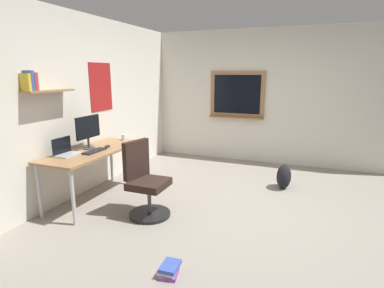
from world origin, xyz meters
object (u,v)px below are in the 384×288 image
object	(u,v)px
desk	(94,155)
office_chair	(145,184)
backpack	(284,177)
book_stack_on_floor	(169,269)
monitor_primary	(88,130)
coffee_mug	(124,137)
laptop	(66,151)
keyboard	(95,151)
computer_mouse	(107,146)

from	to	relation	value
desk	office_chair	size ratio (longest dim) A/B	1.67
backpack	book_stack_on_floor	bearing A→B (deg)	164.24
monitor_primary	coffee_mug	xyz separation A→B (m)	(0.65, -0.13, -0.22)
desk	coffee_mug	xyz separation A→B (m)	(0.69, -0.03, 0.11)
office_chair	laptop	distance (m)	1.13
office_chair	keyboard	bearing A→B (deg)	83.57
office_chair	computer_mouse	world-z (taller)	office_chair
monitor_primary	book_stack_on_floor	world-z (taller)	monitor_primary
laptop	keyboard	world-z (taller)	laptop
desk	book_stack_on_floor	distance (m)	2.15
computer_mouse	book_stack_on_floor	xyz separation A→B (m)	(-1.35, -1.63, -0.69)
coffee_mug	keyboard	bearing A→B (deg)	-176.29
laptop	backpack	bearing A→B (deg)	-55.34
coffee_mug	backpack	size ratio (longest dim) A/B	0.24
monitor_primary	keyboard	size ratio (longest dim) A/B	1.25
office_chair	backpack	distance (m)	2.23
computer_mouse	monitor_primary	bearing A→B (deg)	131.13
laptop	coffee_mug	distance (m)	1.06
keyboard	coffee_mug	xyz separation A→B (m)	(0.77, 0.05, 0.04)
office_chair	computer_mouse	distance (m)	0.96
office_chair	computer_mouse	xyz separation A→B (m)	(0.37, 0.82, 0.33)
desk	book_stack_on_floor	world-z (taller)	desk
desk	coffee_mug	world-z (taller)	coffee_mug
desk	book_stack_on_floor	xyz separation A→B (m)	(-1.15, -1.71, -0.61)
desk	computer_mouse	distance (m)	0.23
office_chair	computer_mouse	bearing A→B (deg)	65.64
keyboard	computer_mouse	distance (m)	0.28
desk	laptop	bearing A→B (deg)	156.83
desk	computer_mouse	bearing A→B (deg)	-21.85
keyboard	coffee_mug	distance (m)	0.77
laptop	book_stack_on_floor	xyz separation A→B (m)	(-0.80, -1.86, -0.73)
desk	laptop	xyz separation A→B (m)	(-0.36, 0.15, 0.12)
computer_mouse	book_stack_on_floor	world-z (taller)	computer_mouse
backpack	book_stack_on_floor	size ratio (longest dim) A/B	1.55
laptop	coffee_mug	bearing A→B (deg)	-9.91
laptop	monitor_primary	size ratio (longest dim) A/B	0.67
desk	office_chair	xyz separation A→B (m)	(-0.17, -0.90, -0.25)
keyboard	monitor_primary	bearing A→B (deg)	57.29
desk	keyboard	distance (m)	0.14
coffee_mug	book_stack_on_floor	distance (m)	2.59
office_chair	laptop	xyz separation A→B (m)	(-0.18, 1.06, 0.37)
office_chair	backpack	xyz separation A→B (m)	(1.61, -1.53, -0.22)
coffee_mug	computer_mouse	bearing A→B (deg)	-174.18
keyboard	backpack	bearing A→B (deg)	-57.29
computer_mouse	backpack	bearing A→B (deg)	-62.37
desk	laptop	size ratio (longest dim) A/B	5.10
monitor_primary	backpack	world-z (taller)	monitor_primary
monitor_primary	keyboard	bearing A→B (deg)	-122.71
laptop	office_chair	bearing A→B (deg)	-80.11
office_chair	book_stack_on_floor	world-z (taller)	office_chair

